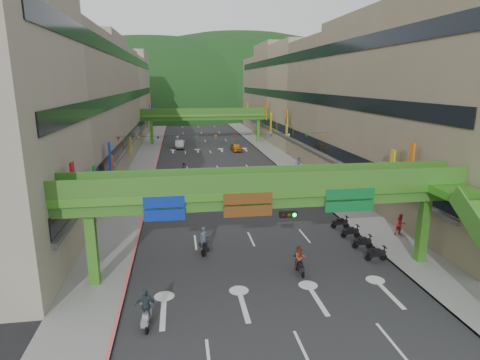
% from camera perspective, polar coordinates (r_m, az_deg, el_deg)
% --- Properties ---
extents(ground, '(320.00, 320.00, 0.00)m').
position_cam_1_polar(ground, '(22.53, 7.34, -19.87)').
color(ground, black).
rests_on(ground, ground).
extents(road_slab, '(18.00, 140.00, 0.02)m').
position_cam_1_polar(road_slab, '(69.30, -3.99, 3.46)').
color(road_slab, '#28282B').
rests_on(road_slab, ground).
extents(sidewalk_left, '(4.00, 140.00, 0.15)m').
position_cam_1_polar(sidewalk_left, '(69.29, -13.10, 3.19)').
color(sidewalk_left, gray).
rests_on(sidewalk_left, ground).
extents(sidewalk_right, '(4.00, 140.00, 0.15)m').
position_cam_1_polar(sidewalk_right, '(71.01, 4.91, 3.75)').
color(sidewalk_right, gray).
rests_on(sidewalk_right, ground).
extents(curb_left, '(0.20, 140.00, 0.18)m').
position_cam_1_polar(curb_left, '(69.16, -11.53, 3.26)').
color(curb_left, '#CC5959').
rests_on(curb_left, ground).
extents(curb_right, '(0.20, 140.00, 0.18)m').
position_cam_1_polar(curb_right, '(70.59, 3.41, 3.73)').
color(curb_right, gray).
rests_on(curb_right, ground).
extents(building_row_left, '(12.80, 95.00, 19.00)m').
position_cam_1_polar(building_row_left, '(69.34, -20.19, 10.53)').
color(building_row_left, '#9E937F').
rests_on(building_row_left, ground).
extents(building_row_right, '(12.80, 95.00, 19.00)m').
position_cam_1_polar(building_row_right, '(72.26, 11.31, 11.20)').
color(building_row_right, gray).
rests_on(building_row_right, ground).
extents(overpass_near, '(28.00, 12.27, 7.10)m').
position_cam_1_polar(overpass_near, '(25.26, 6.42, -2.94)').
color(overpass_near, '#4C9E2D').
rests_on(overpass_near, ground).
extents(overpass_far, '(28.00, 2.20, 7.10)m').
position_cam_1_polar(overpass_far, '(83.43, -4.92, 8.94)').
color(overpass_far, '#4C9E2D').
rests_on(overpass_far, ground).
extents(hill_left, '(168.00, 140.00, 112.00)m').
position_cam_1_polar(hill_left, '(178.64, -11.85, 9.56)').
color(hill_left, '#1C4419').
rests_on(hill_left, ground).
extents(hill_right, '(208.00, 176.00, 128.00)m').
position_cam_1_polar(hill_right, '(200.67, 0.10, 10.29)').
color(hill_right, '#1C4419').
rests_on(hill_right, ground).
extents(bunting_string, '(26.00, 0.36, 0.47)m').
position_cam_1_polar(bunting_string, '(48.70, -2.14, 6.16)').
color(bunting_string, black).
rests_on(bunting_string, ground).
extents(scooter_rider_near, '(0.77, 1.57, 2.07)m').
position_cam_1_polar(scooter_rider_near, '(30.09, -5.14, -8.67)').
color(scooter_rider_near, black).
rests_on(scooter_rider_near, ground).
extents(scooter_rider_mid, '(0.84, 1.60, 1.97)m').
position_cam_1_polar(scooter_rider_mid, '(27.26, 8.56, -11.17)').
color(scooter_rider_mid, black).
rests_on(scooter_rider_mid, ground).
extents(scooter_rider_left, '(1.11, 1.60, 2.18)m').
position_cam_1_polar(scooter_rider_left, '(22.19, -13.26, -17.35)').
color(scooter_rider_left, gray).
rests_on(scooter_rider_left, ground).
extents(scooter_rider_far, '(0.79, 1.60, 1.90)m').
position_cam_1_polar(scooter_rider_far, '(54.73, -7.96, 1.56)').
color(scooter_rider_far, maroon).
rests_on(scooter_rider_far, ground).
extents(parked_scooter_row, '(1.60, 7.17, 1.08)m').
position_cam_1_polar(parked_scooter_row, '(33.29, 16.24, -7.76)').
color(parked_scooter_row, black).
rests_on(parked_scooter_row, ground).
extents(car_silver, '(1.80, 4.68, 1.52)m').
position_cam_1_polar(car_silver, '(77.86, -8.63, 5.05)').
color(car_silver, '#ABACB3').
rests_on(car_silver, ground).
extents(car_yellow, '(1.97, 4.35, 1.45)m').
position_cam_1_polar(car_yellow, '(73.74, -0.55, 4.69)').
color(car_yellow, orange).
rests_on(car_yellow, ground).
extents(pedestrian_red, '(0.93, 0.76, 1.80)m').
position_cam_1_polar(pedestrian_red, '(35.59, 21.83, -6.14)').
color(pedestrian_red, '#C0333A').
rests_on(pedestrian_red, ground).
extents(pedestrian_dark, '(1.00, 0.50, 1.65)m').
position_cam_1_polar(pedestrian_dark, '(47.88, 10.42, -0.46)').
color(pedestrian_dark, black).
rests_on(pedestrian_dark, ground).
extents(pedestrian_blue, '(0.73, 0.50, 1.51)m').
position_cam_1_polar(pedestrian_blue, '(59.96, 8.34, 2.44)').
color(pedestrian_blue, navy).
rests_on(pedestrian_blue, ground).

